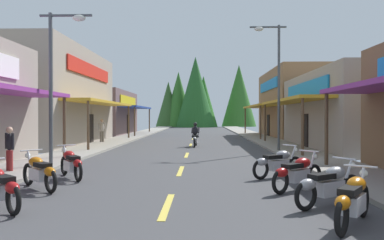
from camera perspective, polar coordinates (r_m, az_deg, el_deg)
ground at (r=26.67m, az=-0.14°, el=-3.74°), size 9.14×83.10×0.10m
sidewalk_left at (r=27.46m, az=-12.42°, el=-3.40°), size 2.53×83.10×0.12m
sidewalk_right at (r=27.13m, az=12.30°, el=-3.45°), size 2.53×83.10×0.12m
centerline_dashes at (r=31.44m, az=0.11°, el=-2.98°), size 0.16×60.50×0.01m
storefront_left_middle at (r=28.69m, az=-22.67°, el=3.22°), size 9.60×13.12×6.61m
storefront_left_far at (r=41.11m, az=-14.12°, el=1.06°), size 8.32×11.28×4.60m
storefront_right_middle at (r=25.36m, az=26.67°, el=1.28°), size 10.78×12.08×4.59m
storefront_right_far at (r=36.95m, az=16.71°, el=2.36°), size 8.56×12.31×6.23m
streetlamp_left at (r=15.18m, az=-19.66°, el=7.65°), size 1.99×0.30×5.88m
streetlamp_right at (r=21.10m, az=12.36°, el=7.28°), size 1.99×0.30×6.93m
motorcycle_parked_right_0 at (r=7.41m, az=23.30°, el=-11.00°), size 1.32×1.80×1.04m
motorcycle_parked_right_1 at (r=8.77m, az=20.07°, el=-9.17°), size 1.84×1.26×1.04m
motorcycle_parked_right_2 at (r=10.34m, az=15.75°, el=-7.67°), size 1.68×1.48×1.04m
motorcycle_parked_right_3 at (r=12.35m, az=12.91°, el=-6.31°), size 1.85×1.25×1.04m
motorcycle_parked_left_3 at (r=10.94m, az=-22.21°, el=-7.24°), size 1.60×1.57×1.04m
motorcycle_parked_left_4 at (r=12.47m, az=-17.91°, el=-6.25°), size 1.33×1.80×1.04m
rider_cruising_lead at (r=24.08m, az=0.51°, el=-2.53°), size 0.60×2.14×1.57m
pedestrian_by_shop at (r=27.55m, az=-13.54°, el=-1.40°), size 0.43×0.45×1.74m
pedestrian_browsing at (r=14.14m, az=-26.01°, el=-3.69°), size 0.46×0.43×1.61m
treeline_backdrop at (r=69.30m, az=1.65°, el=3.57°), size 18.93×11.10×12.63m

